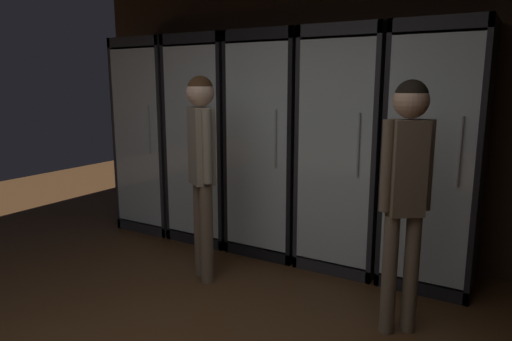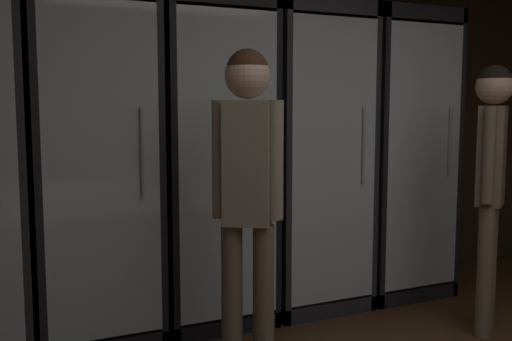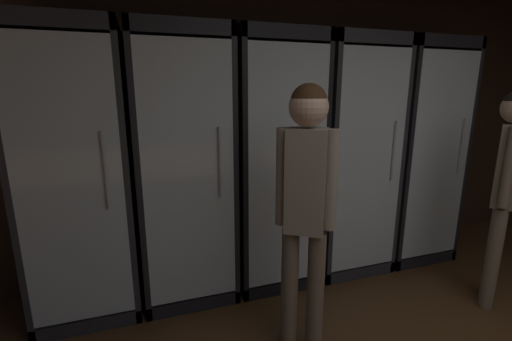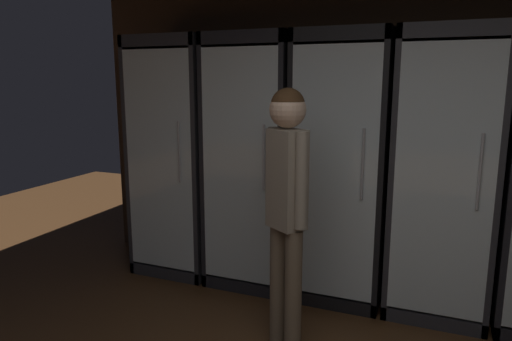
% 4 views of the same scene
% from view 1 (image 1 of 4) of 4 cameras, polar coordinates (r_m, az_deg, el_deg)
% --- Properties ---
extents(wall_back, '(6.00, 0.06, 2.80)m').
position_cam_1_polar(wall_back, '(4.44, 11.32, 7.76)').
color(wall_back, '#382619').
rests_on(wall_back, ground).
extents(cooler_far_left, '(0.71, 0.66, 2.08)m').
position_cam_1_polar(cooler_far_left, '(5.28, -11.89, 4.12)').
color(cooler_far_left, '#2B2B30').
rests_on(cooler_far_left, ground).
extents(cooler_left, '(0.71, 0.66, 2.08)m').
position_cam_1_polar(cooler_left, '(4.82, -5.40, 3.61)').
color(cooler_left, black).
rests_on(cooler_left, ground).
extents(cooler_center, '(0.71, 0.66, 2.08)m').
position_cam_1_polar(cooler_center, '(4.43, 2.35, 3.04)').
color(cooler_center, black).
rests_on(cooler_center, ground).
extents(cooler_right, '(0.71, 0.66, 2.08)m').
position_cam_1_polar(cooler_right, '(4.13, 11.37, 2.32)').
color(cooler_right, '#2B2B30').
rests_on(cooler_right, ground).
extents(cooler_far_right, '(0.71, 0.66, 2.08)m').
position_cam_1_polar(cooler_far_right, '(3.95, 21.51, 1.36)').
color(cooler_far_right, black).
rests_on(cooler_far_right, ground).
extents(shopper_near, '(0.28, 0.24, 1.65)m').
position_cam_1_polar(shopper_near, '(3.01, 18.17, -0.63)').
color(shopper_near, '#72604C').
rests_on(shopper_near, ground).
extents(shopper_far, '(0.31, 0.26, 1.68)m').
position_cam_1_polar(shopper_far, '(3.71, -6.76, 1.88)').
color(shopper_far, '#72604C').
rests_on(shopper_far, ground).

